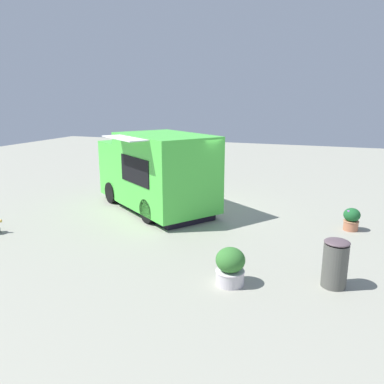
% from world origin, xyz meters
% --- Properties ---
extents(ground_plane, '(40.00, 40.00, 0.00)m').
position_xyz_m(ground_plane, '(0.00, 0.00, 0.00)').
color(ground_plane, '#9A9989').
extents(food_truck, '(5.09, 4.57, 2.57)m').
position_xyz_m(food_truck, '(1.18, 0.21, 1.24)').
color(food_truck, '#4ED344').
rests_on(food_truck, ground_plane).
extents(planter_flowering_near, '(0.46, 0.46, 0.65)m').
position_xyz_m(planter_flowering_near, '(-4.96, 0.30, 0.34)').
color(planter_flowering_near, '#B46C4D').
rests_on(planter_flowering_near, ground_plane).
extents(planter_flowering_far, '(0.60, 0.60, 0.78)m').
position_xyz_m(planter_flowering_far, '(-2.54, 4.63, 0.39)').
color(planter_flowering_far, silver).
rests_on(planter_flowering_far, ground_plane).
extents(trash_bin, '(0.50, 0.50, 0.99)m').
position_xyz_m(trash_bin, '(-4.51, 4.01, 0.50)').
color(trash_bin, '#4F4F4A').
rests_on(trash_bin, ground_plane).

